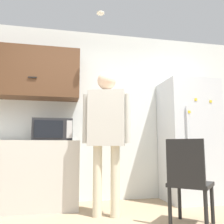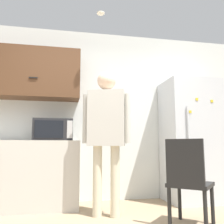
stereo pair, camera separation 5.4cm
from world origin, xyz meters
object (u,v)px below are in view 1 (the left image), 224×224
at_px(person, 106,125).
at_px(refrigerator, 189,140).
at_px(microwave, 53,130).
at_px(chair, 189,178).

height_order(person, refrigerator, refrigerator).
distance_m(microwave, person, 0.82).
xyz_separation_m(person, chair, (0.77, -0.56, -0.59)).
height_order(person, chair, person).
relative_size(microwave, person, 0.29).
bearing_deg(refrigerator, chair, -120.09).
height_order(microwave, chair, microwave).
xyz_separation_m(microwave, person, (0.66, -0.49, 0.04)).
bearing_deg(chair, microwave, 6.16).
relative_size(microwave, refrigerator, 0.28).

